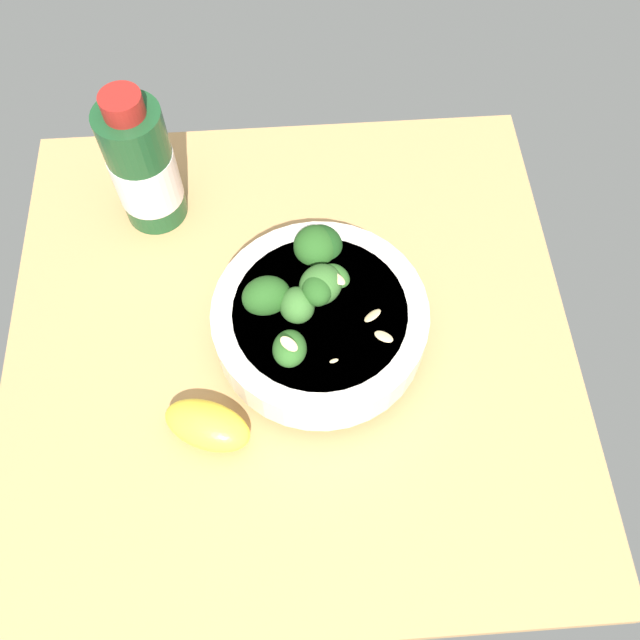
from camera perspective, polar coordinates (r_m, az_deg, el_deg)
The scene contains 4 objects.
ground_plane at distance 69.42cm, azimuth -2.49°, elevation -1.94°, with size 56.24×56.24×3.07cm, color tan.
bowl_of_broccoli at distance 64.54cm, azimuth -0.21°, elevation 0.33°, with size 20.91×20.30×8.77cm.
lemon_wedge at distance 63.22cm, azimuth -9.41°, elevation -8.70°, with size 8.20×4.43×3.60cm, color yellow.
bottle_tall at distance 73.01cm, azimuth -14.59°, elevation 12.27°, with size 6.73×6.73×16.66cm.
Camera 1 is at (-30.82, -0.88, 60.66)cm, focal length 38.19 mm.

